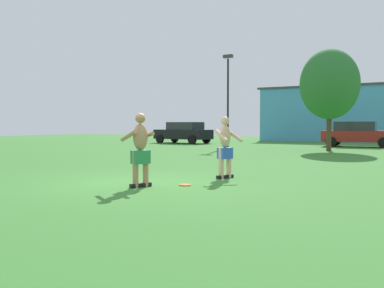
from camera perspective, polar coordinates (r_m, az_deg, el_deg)
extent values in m
plane|color=#38752D|center=(10.68, -6.85, -5.05)|extent=(80.00, 80.00, 0.00)
cube|color=black|center=(9.93, -7.29, -5.37)|extent=(0.19, 0.28, 0.09)
cylinder|color=tan|center=(9.88, -7.31, -3.25)|extent=(0.13, 0.13, 0.83)
cube|color=black|center=(10.07, -6.00, -5.25)|extent=(0.19, 0.28, 0.09)
cylinder|color=tan|center=(10.03, -6.01, -3.16)|extent=(0.13, 0.13, 0.83)
cube|color=#28844C|center=(9.93, -6.66, -1.68)|extent=(0.36, 0.45, 0.30)
ellipsoid|color=tan|center=(9.91, -6.68, 0.90)|extent=(0.33, 0.42, 0.60)
cylinder|color=tan|center=(9.86, -8.18, 1.06)|extent=(0.57, 0.26, 0.28)
cylinder|color=tan|center=(10.12, -5.82, 1.11)|extent=(0.56, 0.34, 0.19)
sphere|color=tan|center=(9.91, -6.69, 3.33)|extent=(0.23, 0.23, 0.23)
cone|color=orange|center=(9.91, -6.69, 3.70)|extent=(0.31, 0.31, 0.13)
cube|color=black|center=(11.68, 4.76, -4.16)|extent=(0.19, 0.28, 0.09)
cylinder|color=#E0AD89|center=(11.65, 4.77, -2.42)|extent=(0.13, 0.13, 0.80)
cube|color=black|center=(11.50, 3.78, -4.27)|extent=(0.19, 0.28, 0.09)
cylinder|color=#E0AD89|center=(11.46, 3.78, -2.50)|extent=(0.13, 0.13, 0.80)
cube|color=blue|center=(11.53, 4.28, -1.19)|extent=(0.35, 0.42, 0.29)
ellipsoid|color=#E0AD89|center=(11.51, 4.29, 0.96)|extent=(0.33, 0.40, 0.58)
cylinder|color=#E0AD89|center=(11.60, 5.45, 1.11)|extent=(0.52, 0.13, 0.36)
cylinder|color=#E0AD89|center=(11.28, 3.80, 1.08)|extent=(0.50, 0.35, 0.33)
sphere|color=#E0AD89|center=(11.51, 4.30, 2.98)|extent=(0.22, 0.22, 0.22)
cylinder|color=orange|center=(10.21, -0.89, -5.31)|extent=(0.28, 0.28, 0.03)
cube|color=maroon|center=(29.59, 20.69, 0.95)|extent=(4.41, 2.08, 0.70)
cube|color=#282D33|center=(29.60, 20.32, 2.18)|extent=(2.51, 1.74, 0.56)
cylinder|color=black|center=(28.59, 23.49, 0.15)|extent=(0.65, 0.26, 0.64)
cylinder|color=black|center=(30.68, 18.05, 0.39)|extent=(0.65, 0.26, 0.64)
cylinder|color=black|center=(28.90, 17.53, 0.27)|extent=(0.65, 0.26, 0.64)
cube|color=black|center=(33.03, -1.17, 1.26)|extent=(4.46, 2.23, 0.70)
cube|color=#282D33|center=(32.90, -0.89, 2.35)|extent=(2.56, 1.82, 0.56)
cylinder|color=black|center=(33.28, -4.17, 0.66)|extent=(0.66, 0.28, 0.64)
cylinder|color=black|center=(34.67, -2.25, 0.74)|extent=(0.66, 0.28, 0.64)
cylinder|color=black|center=(31.42, 0.02, 0.56)|extent=(0.66, 0.28, 0.64)
cylinder|color=black|center=(32.89, 1.87, 0.65)|extent=(0.66, 0.28, 0.64)
cylinder|color=black|center=(27.42, 4.66, 5.28)|extent=(0.12, 0.12, 5.44)
cube|color=#333338|center=(27.71, 4.68, 11.22)|extent=(0.60, 0.24, 0.20)
cube|color=#4C9ED1|center=(39.18, 18.05, 3.59)|extent=(11.73, 4.65, 4.42)
cube|color=#3F3F44|center=(39.30, 18.09, 6.93)|extent=(12.20, 4.84, 0.16)
cylinder|color=#4C3823|center=(24.71, 17.26, 1.77)|extent=(0.26, 0.26, 2.25)
ellipsoid|color=#2D7033|center=(24.80, 17.34, 7.39)|extent=(3.12, 3.12, 3.74)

